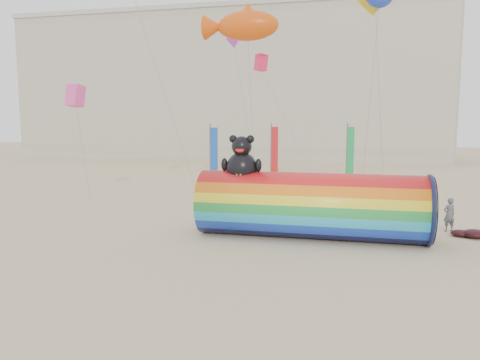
% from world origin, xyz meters
% --- Properties ---
extents(ground, '(160.00, 160.00, 0.00)m').
position_xyz_m(ground, '(0.00, 0.00, 0.00)').
color(ground, '#CCB58C').
rests_on(ground, ground).
extents(hotel_building, '(60.40, 15.40, 20.60)m').
position_xyz_m(hotel_building, '(-12.00, 45.95, 10.31)').
color(hotel_building, '#B7AD99').
rests_on(hotel_building, ground).
extents(windsock_assembly, '(10.49, 3.20, 4.84)m').
position_xyz_m(windsock_assembly, '(4.28, -0.14, 1.60)').
color(windsock_assembly, red).
rests_on(windsock_assembly, ground).
extents(kite_handler, '(0.72, 0.62, 1.68)m').
position_xyz_m(kite_handler, '(10.80, 2.72, 0.84)').
color(kite_handler, '#515558').
rests_on(kite_handler, ground).
extents(fabric_bundle, '(2.62, 1.35, 0.41)m').
position_xyz_m(fabric_bundle, '(11.96, 1.62, 0.17)').
color(fabric_bundle, '#3E0B11').
rests_on(fabric_bundle, ground).
extents(festival_banners, '(10.73, 6.03, 5.20)m').
position_xyz_m(festival_banners, '(0.39, 16.00, 2.64)').
color(festival_banners, '#59595E').
rests_on(festival_banners, ground).
extents(flying_kites, '(25.64, 12.97, 7.77)m').
position_xyz_m(flying_kites, '(2.16, 5.72, 11.34)').
color(flying_kites, '#DD4D0B').
rests_on(flying_kites, ground).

